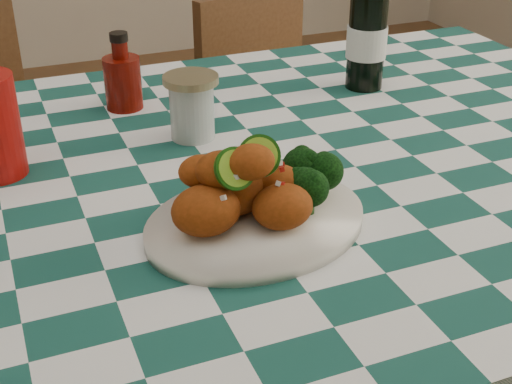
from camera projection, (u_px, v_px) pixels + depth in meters
name	position (u px, v px, depth m)	size (l,w,h in m)	color
dining_table	(221.00, 368.00, 1.26)	(1.66, 1.06, 0.79)	#164940
plate	(256.00, 223.00, 0.93)	(0.30, 0.24, 0.02)	silver
fried_chicken_pile	(248.00, 183.00, 0.89)	(0.16, 0.12, 0.10)	#8B340D
broccoli_side	(314.00, 179.00, 0.94)	(0.09, 0.09, 0.06)	black
ketchup_bottle	(122.00, 71.00, 1.26)	(0.07, 0.07, 0.14)	#5E0B04
mason_jar	(192.00, 107.00, 1.16)	(0.09, 0.09, 0.11)	#B2BCBA
beer_bottle	(368.00, 23.00, 1.33)	(0.08, 0.08, 0.25)	black
wooden_chair_right	(290.00, 147.00, 2.03)	(0.38, 0.39, 0.82)	#472814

